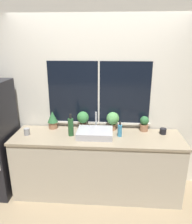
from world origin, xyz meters
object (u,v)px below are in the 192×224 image
(sink, at_px, (95,133))
(potted_plant_far_left, at_px, (53,119))
(potted_plant_center_left, at_px, (83,119))
(mug_black, at_px, (163,131))
(mug_grey, at_px, (27,132))
(potted_plant_center_right, at_px, (113,119))
(potted_plant_far_right, at_px, (144,123))
(soap_bottle, at_px, (120,130))
(bottle_tall, at_px, (71,127))

(sink, height_order, potted_plant_far_left, sink)
(potted_plant_center_left, distance_m, mug_black, 1.15)
(mug_black, bearing_deg, mug_grey, -174.83)
(sink, bearing_deg, potted_plant_center_right, 44.24)
(potted_plant_center_right, bearing_deg, potted_plant_far_left, 180.00)
(sink, relative_size, potted_plant_center_left, 1.78)
(potted_plant_far_left, height_order, potted_plant_far_right, potted_plant_far_left)
(potted_plant_far_right, bearing_deg, mug_grey, -170.85)
(mug_black, bearing_deg, soap_bottle, -168.35)
(sink, xyz_separation_m, bottle_tall, (-0.33, -0.00, 0.09))
(potted_plant_far_left, relative_size, potted_plant_far_right, 1.19)
(potted_plant_far_right, bearing_deg, bottle_tall, -166.87)
(potted_plant_far_left, distance_m, mug_black, 1.60)
(mug_grey, bearing_deg, potted_plant_center_left, 19.39)
(sink, distance_m, soap_bottle, 0.34)
(bottle_tall, bearing_deg, potted_plant_far_right, 13.13)
(bottle_tall, bearing_deg, potted_plant_center_left, 60.26)
(potted_plant_center_right, bearing_deg, mug_grey, -167.44)
(soap_bottle, bearing_deg, potted_plant_center_left, 157.71)
(sink, relative_size, mug_black, 5.24)
(potted_plant_far_left, height_order, soap_bottle, potted_plant_far_left)
(potted_plant_far_right, relative_size, mug_grey, 2.35)
(bottle_tall, xyz_separation_m, mug_grey, (-0.62, -0.03, -0.08))
(soap_bottle, bearing_deg, potted_plant_center_right, 114.02)
(potted_plant_center_right, xyz_separation_m, mug_black, (0.71, -0.09, -0.13))
(sink, bearing_deg, potted_plant_far_right, 18.68)
(sink, bearing_deg, mug_black, 8.52)
(mug_grey, bearing_deg, bottle_tall, 2.33)
(potted_plant_center_right, relative_size, soap_bottle, 1.28)
(potted_plant_far_right, bearing_deg, sink, -161.32)
(potted_plant_center_right, height_order, potted_plant_far_right, potted_plant_center_right)
(potted_plant_center_left, height_order, mug_black, potted_plant_center_left)
(potted_plant_center_left, bearing_deg, potted_plant_far_left, 180.00)
(potted_plant_center_right, bearing_deg, bottle_tall, -157.31)
(potted_plant_far_left, distance_m, bottle_tall, 0.40)
(sink, bearing_deg, potted_plant_center_left, 129.56)
(potted_plant_far_right, height_order, soap_bottle, potted_plant_far_right)
(soap_bottle, bearing_deg, bottle_tall, -178.22)
(sink, bearing_deg, bottle_tall, -179.26)
(potted_plant_center_left, distance_m, potted_plant_center_right, 0.44)
(potted_plant_far_left, bearing_deg, soap_bottle, -12.51)
(potted_plant_center_right, relative_size, bottle_tall, 0.87)
(bottle_tall, bearing_deg, potted_plant_center_right, 22.69)
(potted_plant_center_left, height_order, soap_bottle, potted_plant_center_left)
(soap_bottle, height_order, bottle_tall, bottle_tall)
(potted_plant_center_left, bearing_deg, mug_black, -4.67)
(potted_plant_center_right, bearing_deg, potted_plant_center_left, 180.00)
(mug_black, bearing_deg, potted_plant_far_left, 176.65)
(bottle_tall, distance_m, mug_black, 1.29)
(sink, relative_size, soap_bottle, 2.27)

